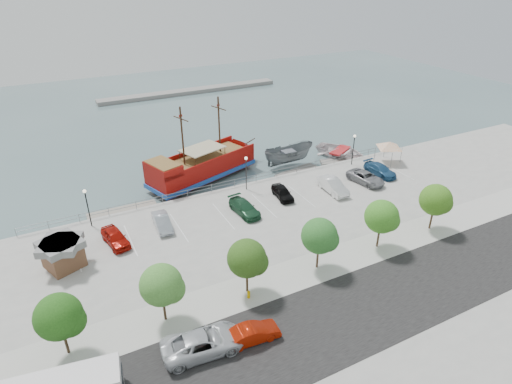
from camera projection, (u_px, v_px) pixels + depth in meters
name	position (u px, v px, depth m)	size (l,w,h in m)	color
ground	(272.00, 221.00, 47.28)	(160.00, 160.00, 0.00)	#475D62
land_slab	(415.00, 355.00, 30.62)	(100.00, 58.00, 1.20)	gray
street	(370.00, 305.00, 34.26)	(100.00, 8.00, 0.04)	black
sidewalk	(326.00, 264.00, 38.96)	(100.00, 4.00, 0.05)	#B0AFA7
seawall_railing	(242.00, 181.00, 52.68)	(50.00, 0.06, 1.00)	slate
far_shore	(191.00, 91.00, 94.27)	(40.00, 3.00, 0.80)	gray
pirate_ship	(210.00, 164.00, 56.52)	(17.57, 9.88, 10.90)	#910C07
patrol_boat	(289.00, 156.00, 59.71)	(2.77, 7.35, 2.85)	slate
speedboat	(340.00, 153.00, 62.67)	(5.10, 7.14, 1.48)	silver
dock_west	(123.00, 212.00, 48.62)	(7.75, 2.21, 0.44)	gray
dock_mid	(297.00, 172.00, 58.03)	(6.61, 1.89, 0.38)	slate
dock_east	(342.00, 162.00, 61.10)	(6.22, 1.78, 0.36)	gray
shed	(62.00, 253.00, 38.06)	(4.22, 4.22, 2.68)	brown
canopy_tent	(390.00, 142.00, 57.64)	(5.16, 5.16, 3.43)	slate
street_van	(203.00, 342.00, 29.86)	(2.69, 5.83, 1.62)	#B8BCC1
street_sedan	(252.00, 333.00, 30.78)	(1.42, 4.07, 1.34)	#A21905
fire_hydrant	(249.00, 294.00, 34.82)	(0.26, 0.26, 0.74)	#CF9D00
lamp_post_left	(87.00, 201.00, 43.27)	(0.36, 0.36, 4.28)	black
lamp_post_mid	(246.00, 167.00, 50.53)	(0.36, 0.36, 4.28)	black
lamp_post_right	(354.00, 144.00, 56.98)	(0.36, 0.36, 4.28)	black
tree_a	(61.00, 318.00, 28.55)	(3.30, 3.20, 5.00)	#473321
tree_b	(163.00, 286.00, 31.37)	(3.30, 3.20, 5.00)	#473321
tree_c	(249.00, 259.00, 34.19)	(3.30, 3.20, 5.00)	#473321
tree_d	(321.00, 237.00, 37.01)	(3.30, 3.20, 5.00)	#473321
tree_e	(383.00, 217.00, 39.84)	(3.30, 3.20, 5.00)	#473321
tree_f	(437.00, 201.00, 42.66)	(3.30, 3.20, 5.00)	#473321
parked_car_a	(115.00, 237.00, 41.47)	(1.75, 4.34, 1.48)	#A71007
parked_car_b	(162.00, 222.00, 44.04)	(1.45, 4.17, 1.37)	#9EA6B0
parked_car_d	(244.00, 208.00, 46.60)	(1.92, 4.72, 1.37)	#1D4A2E
parked_car_e	(283.00, 192.00, 49.74)	(1.61, 3.99, 1.36)	black
parked_car_f	(333.00, 186.00, 51.00)	(1.69, 4.85, 1.60)	white
parked_car_g	(366.00, 178.00, 53.14)	(2.30, 4.99, 1.39)	gray
parked_car_h	(380.00, 170.00, 55.19)	(1.94, 4.77, 1.38)	navy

